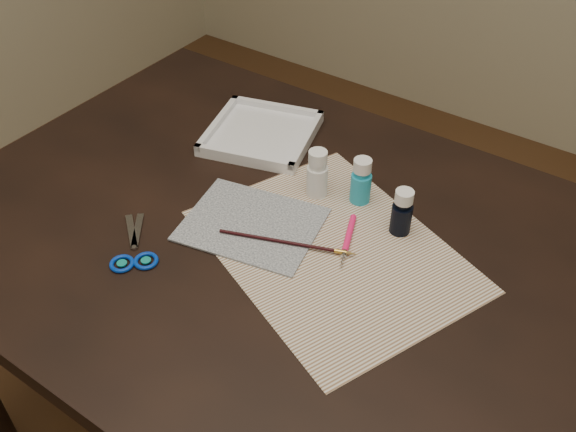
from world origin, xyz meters
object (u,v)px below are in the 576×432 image
Objects in this scene: paper at (333,250)px; paint_bottle_navy at (402,212)px; scissors at (131,242)px; palette_tray at (261,133)px; paint_bottle_white at (317,173)px; paint_bottle_cyan at (361,181)px; canvas at (252,224)px.

paint_bottle_navy is at bearing 56.70° from paper.
scissors is 0.40m from palette_tray.
paint_bottle_white is 0.60× the size of scissors.
paper is 4.74× the size of paint_bottle_white.
paint_bottle_navy reaches higher than paper.
palette_tray is (-0.31, 0.21, 0.01)m from paper.
paper is at bearing -34.21° from palette_tray.
palette_tray reaches higher than paper.
paint_bottle_cyan is 0.57× the size of scissors.
canvas is 1.45× the size of scissors.
scissors is (-0.14, -0.16, 0.00)m from canvas.
scissors is at bearing -147.87° from paper.
paint_bottle_navy is (0.07, 0.11, 0.04)m from paper.
paper is 2.16× the size of palette_tray.
canvas reaches higher than paper.
paint_bottle_cyan is 0.29m from palette_tray.
paint_bottle_cyan reaches higher than palette_tray.
canvas is 0.22m from paint_bottle_cyan.
canvas is 0.28m from palette_tray.
paint_bottle_white is (-0.11, 0.12, 0.05)m from paper.
palette_tray is (-0.15, 0.24, 0.01)m from canvas.
palette_tray is at bearing 155.00° from paint_bottle_white.
scissors is (-0.37, -0.30, -0.04)m from paint_bottle_navy.
canvas is at bearing -93.68° from scissors.
paint_bottle_white is at bearing -83.69° from scissors.
paint_bottle_navy is at bearing -1.86° from paint_bottle_white.
canvas is 0.22m from scissors.
paint_bottle_navy is at bearing 31.40° from canvas.
paint_bottle_cyan is 1.04× the size of paint_bottle_navy.
paint_bottle_white reaches higher than paper.
palette_tray is at bearing 122.93° from canvas.
paint_bottle_navy reaches higher than canvas.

